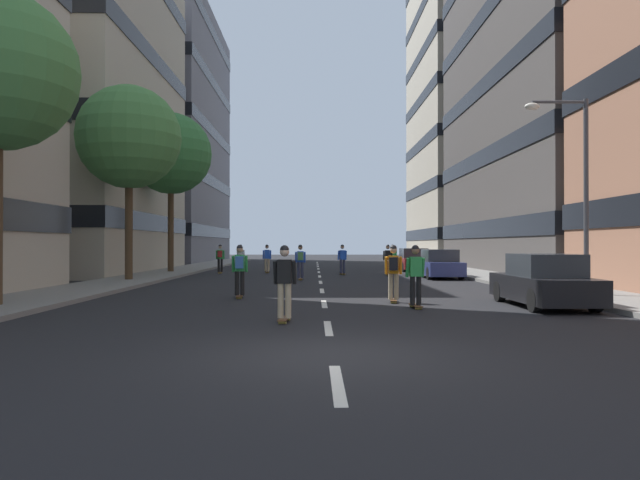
# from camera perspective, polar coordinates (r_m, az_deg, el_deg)

# --- Properties ---
(ground_plane) EXTENTS (136.30, 136.30, 0.00)m
(ground_plane) POSITION_cam_1_polar(r_m,az_deg,el_deg) (32.30, -0.04, -3.60)
(ground_plane) COLOR black
(sidewalk_left) EXTENTS (3.11, 62.47, 0.14)m
(sidewalk_left) POSITION_cam_1_polar(r_m,az_deg,el_deg) (36.21, -14.61, -3.13)
(sidewalk_left) COLOR gray
(sidewalk_left) RESTS_ON ground_plane
(sidewalk_right) EXTENTS (3.11, 62.47, 0.14)m
(sidewalk_right) POSITION_cam_1_polar(r_m,az_deg,el_deg) (36.36, 14.39, -3.12)
(sidewalk_right) COLOR gray
(sidewalk_right) RESTS_ON ground_plane
(lane_markings) EXTENTS (0.16, 52.20, 0.01)m
(lane_markings) POSITION_cam_1_polar(r_m,az_deg,el_deg) (32.58, -0.04, -3.57)
(lane_markings) COLOR silver
(lane_markings) RESTS_ON ground_plane
(building_left_mid) EXTENTS (14.99, 17.91, 21.17)m
(building_left_mid) POSITION_cam_1_polar(r_m,az_deg,el_deg) (42.62, -25.75, 11.66)
(building_left_mid) COLOR #B2A893
(building_left_mid) RESTS_ON ground_plane
(building_left_far) EXTENTS (14.99, 22.36, 25.41)m
(building_left_far) POSITION_cam_1_polar(r_m,az_deg,el_deg) (63.72, -16.99, 9.55)
(building_left_far) COLOR slate
(building_left_far) RESTS_ON ground_plane
(building_right_far) EXTENTS (14.99, 17.72, 32.23)m
(building_right_far) POSITION_cam_1_polar(r_m,az_deg,el_deg) (64.56, 16.37, 12.50)
(building_right_far) COLOR #B2A893
(building_right_far) RESTS_ON ground_plane
(parked_car_near) EXTENTS (1.82, 4.40, 1.52)m
(parked_car_near) POSITION_cam_1_polar(r_m,az_deg,el_deg) (18.04, 20.99, -3.88)
(parked_car_near) COLOR black
(parked_car_near) RESTS_ON ground_plane
(parked_car_mid) EXTENTS (1.82, 4.40, 1.52)m
(parked_car_mid) POSITION_cam_1_polar(r_m,az_deg,el_deg) (31.52, 11.55, -2.40)
(parked_car_mid) COLOR navy
(parked_car_mid) RESTS_ON ground_plane
(parked_car_far) EXTENTS (1.82, 4.40, 1.52)m
(parked_car_far) POSITION_cam_1_polar(r_m,az_deg,el_deg) (39.52, 9.07, -2.00)
(parked_car_far) COLOR maroon
(parked_car_far) RESTS_ON ground_plane
(street_tree_mid) EXTENTS (4.96, 4.96, 9.68)m
(street_tree_mid) POSITION_cam_1_polar(r_m,az_deg,el_deg) (37.22, -14.34, 8.13)
(street_tree_mid) COLOR #4C3823
(street_tree_mid) RESTS_ON sidewalk_left
(street_tree_far) EXTENTS (4.87, 4.87, 9.17)m
(street_tree_far) POSITION_cam_1_polar(r_m,az_deg,el_deg) (29.48, -18.13, 9.47)
(street_tree_far) COLOR #4C3823
(street_tree_far) RESTS_ON sidewalk_left
(streetlamp_right) EXTENTS (2.13, 0.30, 6.50)m
(streetlamp_right) POSITION_cam_1_polar(r_m,az_deg,el_deg) (21.33, 23.62, 5.92)
(streetlamp_right) COLOR #3F3F44
(streetlamp_right) RESTS_ON sidewalk_right
(skater_0) EXTENTS (0.54, 0.91, 1.78)m
(skater_0) POSITION_cam_1_polar(r_m,az_deg,el_deg) (29.34, -1.93, -1.94)
(skater_0) COLOR brown
(skater_0) RESTS_ON ground_plane
(skater_1) EXTENTS (0.55, 0.91, 1.78)m
(skater_1) POSITION_cam_1_polar(r_m,az_deg,el_deg) (16.62, 9.30, -3.22)
(skater_1) COLOR brown
(skater_1) RESTS_ON ground_plane
(skater_2) EXTENTS (0.55, 0.91, 1.78)m
(skater_2) POSITION_cam_1_polar(r_m,az_deg,el_deg) (13.54, -3.49, -3.86)
(skater_2) COLOR brown
(skater_2) RESTS_ON ground_plane
(skater_3) EXTENTS (0.54, 0.91, 1.78)m
(skater_3) POSITION_cam_1_polar(r_m,az_deg,el_deg) (36.43, -9.71, -1.63)
(skater_3) COLOR brown
(skater_3) RESTS_ON ground_plane
(skater_4) EXTENTS (0.54, 0.91, 1.78)m
(skater_4) POSITION_cam_1_polar(r_m,az_deg,el_deg) (33.82, 6.63, -1.78)
(skater_4) COLOR brown
(skater_4) RESTS_ON ground_plane
(skater_5) EXTENTS (0.55, 0.91, 1.78)m
(skater_5) POSITION_cam_1_polar(r_m,az_deg,el_deg) (35.57, 7.09, -1.72)
(skater_5) COLOR brown
(skater_5) RESTS_ON ground_plane
(skater_6) EXTENTS (0.54, 0.91, 1.78)m
(skater_6) POSITION_cam_1_polar(r_m,az_deg,el_deg) (39.99, -7.75, -1.57)
(skater_6) COLOR brown
(skater_6) RESTS_ON ground_plane
(skater_7) EXTENTS (0.54, 0.91, 1.78)m
(skater_7) POSITION_cam_1_polar(r_m,az_deg,el_deg) (19.66, -7.85, -2.69)
(skater_7) COLOR brown
(skater_7) RESTS_ON ground_plane
(skater_8) EXTENTS (0.55, 0.92, 1.78)m
(skater_8) POSITION_cam_1_polar(r_m,az_deg,el_deg) (18.16, 7.17, -2.88)
(skater_8) COLOR brown
(skater_8) RESTS_ON ground_plane
(skater_9) EXTENTS (0.56, 0.92, 1.78)m
(skater_9) POSITION_cam_1_polar(r_m,az_deg,el_deg) (36.69, -5.19, -1.68)
(skater_9) COLOR brown
(skater_9) RESTS_ON ground_plane
(skater_10) EXTENTS (0.56, 0.92, 1.78)m
(skater_10) POSITION_cam_1_polar(r_m,az_deg,el_deg) (34.33, 2.19, -1.77)
(skater_10) COLOR brown
(skater_10) RESTS_ON ground_plane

